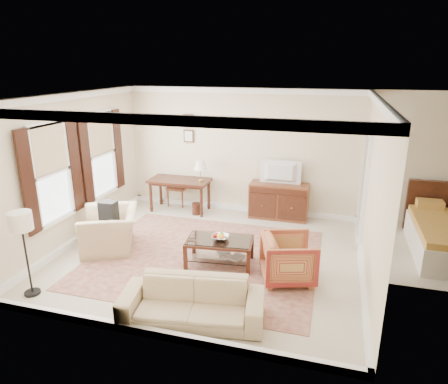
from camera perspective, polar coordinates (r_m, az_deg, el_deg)
The scene contains 20 objects.
room_shell at distance 6.83m, azimuth -2.34°, elevation 10.00°, with size 5.51×5.01×2.91m.
window_front at distance 7.71m, azimuth -23.44°, elevation 2.44°, with size 0.12×1.56×1.80m, color #CCB284, non-canonical shape.
window_rear at distance 8.96m, azimuth -17.11°, elevation 5.14°, with size 0.12×1.56×1.80m, color #CCB284, non-canonical shape.
doorway at distance 8.28m, azimuth 19.33°, elevation 0.50°, with size 0.10×1.12×2.25m, color white, non-canonical shape.
rug at distance 7.45m, azimuth -2.87°, elevation -9.32°, with size 4.07×3.49×0.01m, color maroon.
writing_desk at distance 9.57m, azimuth -6.35°, elevation 1.17°, with size 1.43×0.72×0.78m.
desk_chair at distance 9.99m, azimuth -6.63°, elevation 1.01°, with size 0.45×0.45×1.05m, color brown, non-canonical shape.
desk_lamp at distance 9.28m, azimuth -3.37°, elevation 3.04°, with size 0.32×0.32×0.50m, color silver, non-canonical shape.
framed_prints at distance 9.64m, azimuth -5.09°, elevation 9.08°, with size 0.25×0.04×0.68m, color #401E12, non-canonical shape.
sideboard at distance 9.22m, azimuth 7.83°, elevation -1.26°, with size 1.32×0.51×0.81m, color brown.
tv at distance 8.96m, azimuth 8.04°, elevation 3.81°, with size 0.88×0.51×0.12m, color black.
coffee_table at distance 7.06m, azimuth -0.63°, elevation -7.56°, with size 1.21×0.79×0.49m.
fruit_bowl at distance 6.97m, azimuth -0.53°, elevation -6.41°, with size 0.42×0.42×0.10m, color silver.
book_a at distance 7.20m, azimuth -0.95°, elevation -8.66°, with size 0.28×0.04×0.38m, color brown.
book_b at distance 7.13m, azimuth 1.14°, elevation -9.00°, with size 0.28×0.03×0.38m, color brown.
striped_armchair at distance 6.64m, azimuth 9.20°, elevation -9.09°, with size 0.82×0.77×0.85m, color maroon.
club_armchair at distance 7.91m, azimuth -16.03°, elevation -4.33°, with size 1.16×0.76×1.02m, color #C4B784.
backpack at distance 7.86m, azimuth -16.17°, elevation -2.54°, with size 0.32×0.22×0.40m, color black.
sofa at distance 5.65m, azimuth -4.62°, elevation -14.54°, with size 1.96×0.57×0.77m, color #C4B784.
floor_lamp at distance 6.59m, azimuth -26.95°, elevation -4.53°, with size 0.33×0.33×1.36m.
Camera 1 is at (2.11, -6.42, 3.41)m, focal length 32.00 mm.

